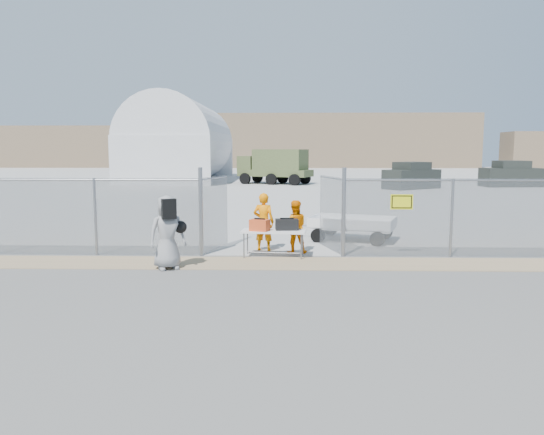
{
  "coord_description": "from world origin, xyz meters",
  "views": [
    {
      "loc": [
        0.37,
        -12.72,
        2.98
      ],
      "look_at": [
        0.0,
        2.0,
        1.1
      ],
      "focal_mm": 35.0,
      "sensor_mm": 36.0,
      "label": 1
    }
  ],
  "objects_px": {
    "security_worker_left": "(264,222)",
    "security_worker_right": "(294,227)",
    "visitor": "(167,233)",
    "utility_trailer": "(352,228)",
    "folding_table": "(274,244)"
  },
  "relations": [
    {
      "from": "security_worker_left",
      "to": "visitor",
      "type": "relative_size",
      "value": 0.93
    },
    {
      "from": "security_worker_left",
      "to": "security_worker_right",
      "type": "height_order",
      "value": "security_worker_left"
    },
    {
      "from": "utility_trailer",
      "to": "folding_table",
      "type": "bearing_deg",
      "value": -113.27
    },
    {
      "from": "visitor",
      "to": "utility_trailer",
      "type": "relative_size",
      "value": 0.53
    },
    {
      "from": "folding_table",
      "to": "security_worker_left",
      "type": "height_order",
      "value": "security_worker_left"
    },
    {
      "from": "visitor",
      "to": "utility_trailer",
      "type": "bearing_deg",
      "value": 13.34
    },
    {
      "from": "security_worker_left",
      "to": "visitor",
      "type": "distance_m",
      "value": 3.41
    },
    {
      "from": "security_worker_right",
      "to": "visitor",
      "type": "bearing_deg",
      "value": 28.81
    },
    {
      "from": "security_worker_left",
      "to": "folding_table",
      "type": "bearing_deg",
      "value": 121.16
    },
    {
      "from": "security_worker_left",
      "to": "visitor",
      "type": "bearing_deg",
      "value": 59.6
    },
    {
      "from": "visitor",
      "to": "security_worker_right",
      "type": "bearing_deg",
      "value": 7.26
    },
    {
      "from": "security_worker_right",
      "to": "visitor",
      "type": "height_order",
      "value": "visitor"
    },
    {
      "from": "security_worker_right",
      "to": "utility_trailer",
      "type": "height_order",
      "value": "security_worker_right"
    },
    {
      "from": "security_worker_left",
      "to": "visitor",
      "type": "height_order",
      "value": "visitor"
    },
    {
      "from": "visitor",
      "to": "utility_trailer",
      "type": "xyz_separation_m",
      "value": [
        5.17,
        4.31,
        -0.5
      ]
    }
  ]
}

